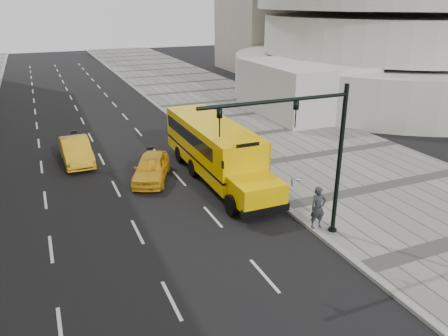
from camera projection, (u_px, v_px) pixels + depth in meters
name	position (u px, v px, depth m)	size (l,w,h in m)	color
ground	(135.00, 186.00, 23.43)	(140.00, 140.00, 0.00)	black
sidewalk_museum	(321.00, 155.00, 27.84)	(12.00, 140.00, 0.15)	gray
curb_museum	(236.00, 168.00, 25.62)	(0.30, 140.00, 0.15)	gray
school_bus	(214.00, 145.00, 24.23)	(2.96, 11.56, 3.19)	#FFC600
taxi_near	(151.00, 168.00, 23.92)	(1.69, 4.20, 1.43)	yellow
taxi_far	(76.00, 151.00, 26.47)	(1.60, 4.59, 1.51)	yellow
pedestrian	(318.00, 208.00, 18.51)	(0.69, 0.45, 1.88)	#2F3037
traffic_signal	(311.00, 147.00, 16.63)	(6.18, 0.36, 6.40)	black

